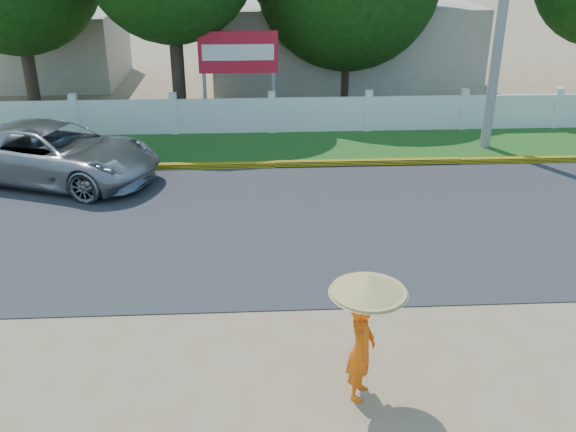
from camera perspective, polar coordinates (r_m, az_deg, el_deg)
The scene contains 10 objects.
ground at distance 10.05m, azimuth 0.63°, elevation -11.52°, with size 120.00×120.00×0.00m, color #9E8460.
road at distance 13.94m, azimuth -0.56°, elevation -0.60°, with size 60.00×7.00×0.02m, color #38383A.
grass_verge at distance 18.83m, azimuth -1.29°, elevation 6.17°, with size 60.00×3.50×0.03m, color #2D601E.
curb at distance 17.20m, azimuth -1.10°, elevation 4.61°, with size 40.00×0.18×0.16m, color yellow.
fence at distance 20.06m, azimuth -1.45°, elevation 8.91°, with size 40.00×0.10×1.10m, color silver.
building_near at distance 26.71m, azimuth 4.72°, elevation 15.04°, with size 10.00×6.00×3.20m, color #B7AD99.
building_far at distance 29.07m, azimuth -22.72°, elevation 13.67°, with size 8.00×5.00×2.80m, color #B7AD99.
vehicle at distance 17.07m, azimuth -19.98°, elevation 5.26°, with size 2.41×5.23×1.45m, color #93959A.
monk_with_parasol at distance 8.52m, azimuth 6.83°, elevation -9.12°, with size 1.03×1.03×1.86m.
billboard at distance 20.77m, azimuth -4.45°, elevation 13.89°, with size 2.50×0.13×2.95m.
Camera 1 is at (-0.55, -8.13, 5.89)m, focal length 40.00 mm.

